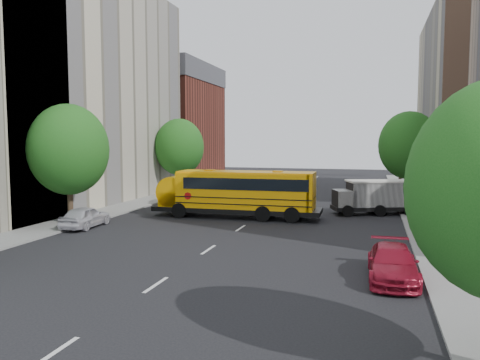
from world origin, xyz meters
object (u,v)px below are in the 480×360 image
at_px(street_tree_5, 401,147).
at_px(school_bus, 235,191).
at_px(street_tree_4, 409,145).
at_px(parked_car_3, 393,263).
at_px(parked_car_1, 175,194).
at_px(street_tree_2, 179,147).
at_px(parked_car_0, 85,217).
at_px(parked_car_4, 381,191).
at_px(street_tree_1, 69,150).
at_px(safari_truck, 374,196).

height_order(street_tree_5, school_bus, street_tree_5).
height_order(street_tree_4, parked_car_3, street_tree_4).
xyz_separation_m(parked_car_1, parked_car_3, (17.62, -18.58, -0.07)).
xyz_separation_m(street_tree_2, parked_car_1, (2.20, -6.21, -4.08)).
xyz_separation_m(school_bus, parked_car_0, (-8.07, -6.36, -1.21)).
distance_m(parked_car_1, parked_car_4, 19.66).
bearing_deg(parked_car_3, street_tree_5, 85.22).
height_order(street_tree_4, parked_car_4, street_tree_4).
xyz_separation_m(street_tree_1, safari_truck, (19.10, 10.04, -3.60)).
relative_size(parked_car_1, parked_car_3, 0.98).
bearing_deg(street_tree_1, school_bus, 32.00).
relative_size(safari_truck, parked_car_1, 1.39).
xyz_separation_m(parked_car_0, parked_car_4, (18.40, 20.99, -0.03)).
height_order(street_tree_1, parked_car_3, street_tree_1).
bearing_deg(parked_car_4, street_tree_1, -135.88).
relative_size(street_tree_2, street_tree_5, 1.03).
distance_m(safari_truck, parked_car_1, 17.00).
height_order(school_bus, parked_car_4, school_bus).
bearing_deg(parked_car_1, street_tree_1, 74.39).
distance_m(street_tree_1, school_bus, 11.57).
relative_size(street_tree_1, street_tree_5, 1.05).
xyz_separation_m(parked_car_1, parked_car_4, (17.60, 8.76, -0.08)).
distance_m(street_tree_1, safari_truck, 21.87).
relative_size(street_tree_1, safari_truck, 1.25).
xyz_separation_m(street_tree_4, school_bus, (-12.53, -12.08, -3.17)).
xyz_separation_m(safari_truck, parked_car_1, (-16.90, 1.75, -0.60)).
xyz_separation_m(school_bus, safari_truck, (9.63, 4.12, -0.56)).
xyz_separation_m(street_tree_5, safari_truck, (-2.90, -19.96, -3.35)).
distance_m(street_tree_4, parked_car_3, 25.27).
height_order(parked_car_1, parked_car_3, parked_car_1).
bearing_deg(parked_car_4, street_tree_2, -174.60).
relative_size(street_tree_5, parked_car_3, 1.61).
distance_m(street_tree_1, parked_car_4, 28.86).
xyz_separation_m(safari_truck, parked_car_0, (-17.70, -10.48, -0.65)).
bearing_deg(safari_truck, street_tree_2, 137.98).
bearing_deg(street_tree_4, street_tree_1, -140.71).
bearing_deg(parked_car_1, street_tree_4, -167.64).
bearing_deg(street_tree_5, street_tree_2, -151.39).
height_order(safari_truck, parked_car_1, safari_truck).
height_order(street_tree_1, parked_car_0, street_tree_1).
bearing_deg(parked_car_4, safari_truck, -95.78).
bearing_deg(street_tree_5, street_tree_1, -126.25).
bearing_deg(parked_car_3, safari_truck, 91.07).
bearing_deg(parked_car_4, school_bus, -127.16).
bearing_deg(parked_car_3, street_tree_2, 127.25).
height_order(street_tree_2, parked_car_3, street_tree_2).
relative_size(street_tree_5, parked_car_4, 1.90).
bearing_deg(parked_car_3, parked_car_1, 132.08).
height_order(parked_car_0, parked_car_1, parked_car_1).
height_order(safari_truck, parked_car_4, safari_truck).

